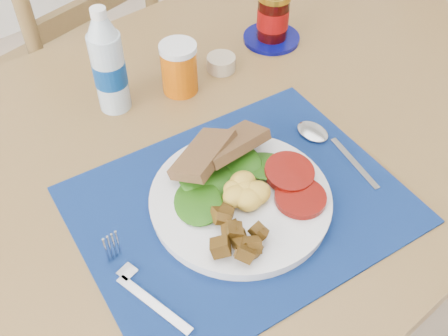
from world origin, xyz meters
name	(u,v)px	position (x,y,z in m)	size (l,w,h in m)	color
table	(241,153)	(0.00, 0.20, 0.67)	(1.40, 0.90, 0.75)	brown
chair_far	(77,39)	(0.00, 0.88, 0.58)	(0.50, 0.48, 1.16)	brown
placemat	(240,205)	(-0.13, 0.05, 0.75)	(0.50, 0.39, 0.00)	black
breakfast_plate	(240,199)	(-0.14, 0.05, 0.77)	(0.28, 0.28, 0.07)	silver
fork	(137,284)	(-0.34, 0.03, 0.76)	(0.04, 0.19, 0.00)	#B2B5BA
spoon	(324,141)	(0.07, 0.06, 0.76)	(0.05, 0.19, 0.01)	#B2B5BA
water_bottle	(109,66)	(-0.15, 0.39, 0.84)	(0.06, 0.06, 0.21)	#ADBFCC
juice_glass	(179,69)	(-0.03, 0.35, 0.80)	(0.07, 0.07, 0.10)	#BD5105
ramekin	(221,63)	(0.07, 0.35, 0.76)	(0.06, 0.06, 0.03)	tan
jam_on_saucer	(273,20)	(0.22, 0.36, 0.80)	(0.12, 0.12, 0.11)	#05085B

